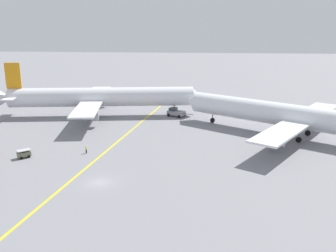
% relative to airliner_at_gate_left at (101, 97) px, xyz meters
% --- Properties ---
extents(ground_plane, '(600.00, 600.00, 0.00)m').
position_rel_airliner_at_gate_left_xyz_m(ground_plane, '(12.37, -48.31, -5.70)').
color(ground_plane, gray).
extents(taxiway_stripe, '(18.23, 118.76, 0.01)m').
position_rel_airliner_at_gate_left_xyz_m(taxiway_stripe, '(8.51, -38.31, -5.69)').
color(taxiway_stripe, yellow).
rests_on(taxiway_stripe, ground).
extents(airliner_at_gate_left, '(60.35, 45.66, 16.19)m').
position_rel_airliner_at_gate_left_xyz_m(airliner_at_gate_left, '(0.00, 0.00, 0.00)').
color(airliner_at_gate_left, silver).
rests_on(airliner_at_gate_left, ground).
extents(airliner_being_pushed, '(53.31, 42.88, 15.95)m').
position_rel_airliner_at_gate_left_xyz_m(airliner_being_pushed, '(52.39, -17.07, -0.49)').
color(airliner_being_pushed, white).
rests_on(airliner_being_pushed, ground).
extents(pushback_tug, '(8.08, 5.14, 2.86)m').
position_rel_airliner_at_gate_left_xyz_m(pushback_tug, '(22.65, 1.29, -4.49)').
color(pushback_tug, gray).
rests_on(pushback_tug, ground).
extents(gse_baggage_cart_near_cluster, '(3.10, 2.96, 1.71)m').
position_rel_airliner_at_gate_left_xyz_m(gse_baggage_cart_near_cluster, '(-6.67, -37.35, -4.83)').
color(gse_baggage_cart_near_cluster, '#666B4C').
rests_on(gse_baggage_cart_near_cluster, ground).
extents(ground_crew_wing_walker_right, '(0.42, 0.41, 1.61)m').
position_rel_airliner_at_gate_left_xyz_m(ground_crew_wing_walker_right, '(5.48, -33.49, -4.86)').
color(ground_crew_wing_walker_right, black).
rests_on(ground_crew_wing_walker_right, ground).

